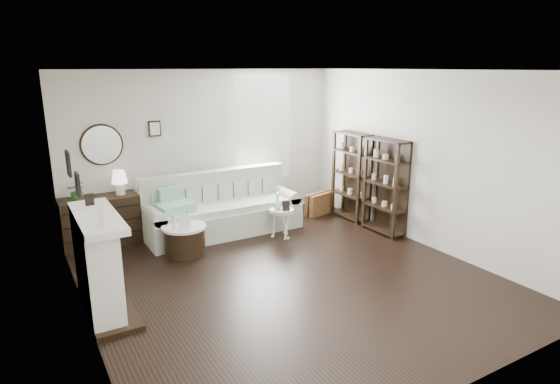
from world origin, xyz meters
TOP-DOWN VIEW (x-y plane):
  - room at (0.73, 2.70)m, footprint 5.50×5.50m
  - fireplace at (-2.32, 0.30)m, footprint 0.50×1.40m
  - shelf_unit_far at (2.33, 1.55)m, footprint 0.30×0.80m
  - shelf_unit_near at (2.33, 0.65)m, footprint 0.30×0.80m
  - sofa at (-0.03, 2.08)m, footprint 2.61×0.90m
  - quilt at (-0.88, 1.95)m, footprint 0.62×0.54m
  - suitcase at (1.97, 2.03)m, footprint 0.64×0.35m
  - dresser at (-1.92, 2.47)m, footprint 1.17×0.50m
  - table_lamp at (-1.58, 2.47)m, footprint 0.32×0.32m
  - potted_plant at (-2.21, 2.42)m, footprint 0.34×0.32m
  - drum_table at (-0.93, 1.40)m, footprint 0.66×0.66m
  - pedestal_table at (0.70, 1.30)m, footprint 0.41×0.41m
  - eiffel_drum at (-0.85, 1.45)m, footprint 0.11×0.11m
  - bottle_drum at (-1.09, 1.33)m, footprint 0.06×0.06m
  - card_frame_drum at (-0.97, 1.24)m, footprint 0.17×0.11m
  - eiffel_ped at (0.78, 1.33)m, footprint 0.12×0.12m
  - flask_ped at (0.63, 1.32)m, footprint 0.15×0.15m
  - card_frame_ped at (0.72, 1.19)m, footprint 0.13×0.09m

SIDE VIEW (x-z plane):
  - suitcase at x=1.97m, z-range 0.00..0.41m
  - drum_table at x=-0.93m, z-range 0.00..0.46m
  - sofa at x=-0.03m, z-range -0.17..0.84m
  - dresser at x=-1.92m, z-range 0.00..0.78m
  - pedestal_table at x=0.70m, z-range 0.20..0.69m
  - fireplace at x=-2.32m, z-range -0.38..1.46m
  - eiffel_drum at x=-0.85m, z-range 0.46..0.63m
  - card_frame_drum at x=-0.97m, z-range 0.46..0.67m
  - card_frame_ped at x=0.72m, z-range 0.49..0.65m
  - eiffel_ped at x=0.78m, z-range 0.49..0.67m
  - bottle_drum at x=-1.09m, z-range 0.46..0.72m
  - quilt at x=-0.88m, z-range 0.52..0.66m
  - flask_ped at x=0.63m, z-range 0.49..0.77m
  - shelf_unit_far at x=2.33m, z-range 0.00..1.60m
  - shelf_unit_near at x=2.33m, z-range 0.00..1.60m
  - potted_plant at x=-2.21m, z-range 0.78..1.09m
  - table_lamp at x=-1.58m, z-range 0.78..1.17m
  - room at x=0.73m, z-range -1.15..4.35m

